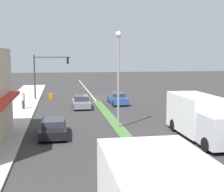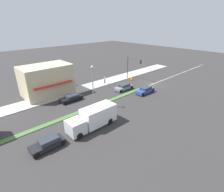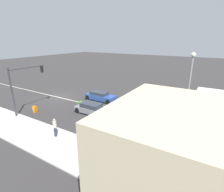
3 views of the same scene
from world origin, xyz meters
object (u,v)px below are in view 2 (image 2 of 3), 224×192
suv_grey (124,87)px  sedan_dark (48,144)px  traffic_signal_main (132,65)px  suv_black (71,98)px  coupe_blue (145,90)px  warning_aframe_sign (131,79)px  pedestrian (105,80)px  street_lamp (93,81)px  delivery_truck (94,118)px

suv_grey → sedan_dark: 21.98m
traffic_signal_main → suv_black: traffic_signal_main is taller
coupe_blue → suv_black: bearing=62.0°
warning_aframe_sign → coupe_blue: coupe_blue is taller
traffic_signal_main → pedestrian: traffic_signal_main is taller
suv_black → sedan_dark: (-10.00, 9.16, 0.05)m
suv_grey → sedan_dark: (-7.20, 20.77, 0.01)m
coupe_blue → suv_grey: 4.80m
pedestrian → street_lamp: bearing=130.4°
street_lamp → sedan_dark: (-5.00, 10.72, -4.13)m
delivery_truck → sedan_dark: (0.00, 6.91, -0.82)m
traffic_signal_main → sedan_dark: size_ratio=1.38×
delivery_truck → suv_grey: delivery_truck is taller
traffic_signal_main → pedestrian: (2.10, 7.35, -2.86)m
street_lamp → pedestrian: street_lamp is taller
delivery_truck → suv_black: 10.29m
delivery_truck → sedan_dark: 6.96m
pedestrian → coupe_blue: size_ratio=0.39×
delivery_truck → warning_aframe_sign: bearing=-62.0°
street_lamp → delivery_truck: 7.10m
coupe_blue → pedestrian: bearing=12.4°
street_lamp → sedan_dark: size_ratio=1.82×
street_lamp → coupe_blue: street_lamp is taller
delivery_truck → sedan_dark: bearing=90.0°
traffic_signal_main → coupe_blue: bearing=148.7°
suv_black → suv_grey: size_ratio=0.97×
traffic_signal_main → suv_black: (-1.12, 18.59, -3.31)m
suv_black → warning_aframe_sign: bearing=-88.0°
traffic_signal_main → street_lamp: bearing=109.8°
warning_aframe_sign → suv_grey: bearing=119.1°
warning_aframe_sign → sedan_dark: (-10.62, 26.92, 0.22)m
sedan_dark → pedestrian: bearing=-57.0°
warning_aframe_sign → suv_black: (-0.62, 17.76, 0.16)m
street_lamp → suv_black: (5.00, 1.57, -4.19)m
pedestrian → delivery_truck: 18.89m
street_lamp → warning_aframe_sign: bearing=-70.9°
suv_grey → sedan_dark: sedan_dark is taller
traffic_signal_main → coupe_blue: (-8.32, 5.06, -3.25)m
pedestrian → warning_aframe_sign: size_ratio=2.07×
delivery_truck → coupe_blue: (2.80, -15.77, -0.82)m
sedan_dark → traffic_signal_main: bearing=-68.1°
street_lamp → warning_aframe_sign: street_lamp is taller
traffic_signal_main → pedestrian: 8.17m
pedestrian → sedan_dark: 24.31m
street_lamp → suv_grey: (2.20, -10.05, -4.14)m
traffic_signal_main → warning_aframe_sign: traffic_signal_main is taller
warning_aframe_sign → coupe_blue: (-7.82, 4.24, 0.22)m
delivery_truck → coupe_blue: delivery_truck is taller
traffic_signal_main → delivery_truck: traffic_signal_main is taller
pedestrian → suv_black: (-3.23, 11.23, -0.45)m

